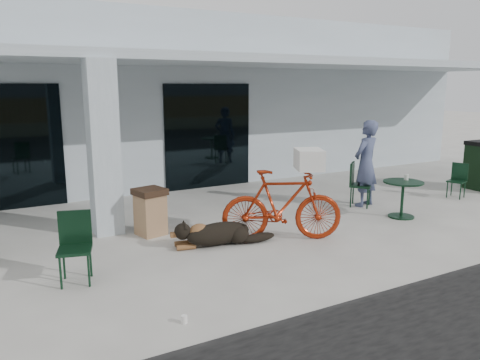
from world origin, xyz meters
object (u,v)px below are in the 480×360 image
cafe_chair_near (75,249)px  person (366,163)px  trash_receptacle (150,212)px  dog (219,232)px  bicycle (282,205)px  cafe_chair_far_a (361,185)px  cafe_table_far (402,199)px  cafe_chair_far_b (457,181)px

cafe_chair_near → person: person is taller
trash_receptacle → dog: bearing=-53.0°
bicycle → cafe_chair_far_a: size_ratio=2.12×
dog → person: (4.04, 0.80, 0.74)m
cafe_chair_near → cafe_chair_far_a: cafe_chair_far_a is taller
bicycle → dog: bearing=99.4°
cafe_chair_near → cafe_chair_far_a: size_ratio=0.99×
dog → person: size_ratio=0.70×
cafe_table_far → cafe_chair_far_b: cafe_chair_far_b is taller
cafe_chair_far_a → cafe_chair_far_b: size_ratio=1.19×
bicycle → person: size_ratio=1.09×
cafe_table_far → cafe_chair_near: bearing=-178.5°
bicycle → cafe_chair_far_b: (5.44, 0.60, -0.21)m
person → trash_receptacle: (-4.87, 0.30, -0.53)m
dog → cafe_chair_far_b: cafe_chair_far_b is taller
dog → cafe_chair_far_b: (6.52, 0.30, 0.19)m
bicycle → cafe_chair_far_a: (2.84, 1.10, -0.14)m
bicycle → cafe_chair_near: 3.48m
dog → cafe_chair_far_a: bearing=22.8°
bicycle → cafe_table_far: size_ratio=2.60×
cafe_table_far → cafe_chair_far_a: 1.09m
dog → cafe_chair_near: (-2.40, -0.45, 0.27)m
cafe_chair_far_b → person: size_ratio=0.43×
bicycle → person: 3.18m
bicycle → trash_receptacle: (-1.91, 1.40, -0.20)m
cafe_chair_far_b → cafe_chair_near: bearing=-103.9°
bicycle → cafe_table_far: (2.97, 0.02, -0.25)m
dog → trash_receptacle: (-0.83, 1.10, 0.20)m
dog → cafe_chair_far_a: 4.01m
person → cafe_table_far: bearing=73.1°
cafe_chair_near → cafe_table_far: 6.44m
cafe_table_far → person: size_ratio=0.42×
bicycle → cafe_chair_near: size_ratio=2.14×
cafe_table_far → dog: bearing=176.0°
cafe_table_far → trash_receptacle: trash_receptacle is taller
cafe_chair_far_b → bicycle: bearing=-102.4°
cafe_chair_near → cafe_chair_far_a: 6.44m
trash_receptacle → person: bearing=-3.5°
bicycle → cafe_chair_far_b: 5.48m
cafe_chair_far_a → person: person is taller
dog → cafe_chair_near: size_ratio=1.37×
bicycle → trash_receptacle: size_ratio=2.44×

